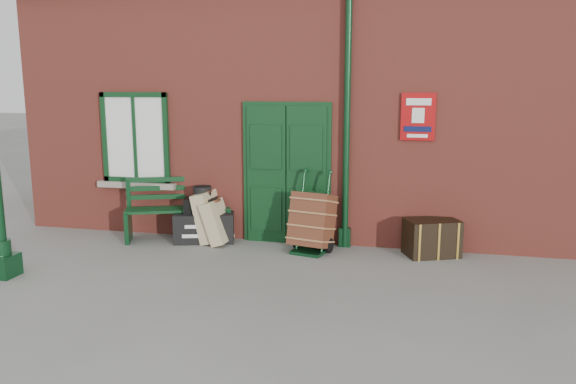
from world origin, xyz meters
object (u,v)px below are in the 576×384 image
(houdini_trunk, at_px, (204,227))
(porter_trolley, at_px, (312,221))
(dark_trunk, at_px, (432,238))
(bench, at_px, (179,207))

(houdini_trunk, xyz_separation_m, porter_trolley, (1.82, -0.18, 0.23))
(porter_trolley, bearing_deg, dark_trunk, 19.21)
(bench, relative_size, dark_trunk, 2.33)
(dark_trunk, bearing_deg, bench, 156.39)
(bench, height_order, dark_trunk, bench)
(houdini_trunk, height_order, porter_trolley, porter_trolley)
(bench, xyz_separation_m, dark_trunk, (4.08, -0.08, -0.25))
(bench, distance_m, porter_trolley, 2.31)
(bench, relative_size, houdini_trunk, 1.85)
(bench, bearing_deg, dark_trunk, -22.64)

